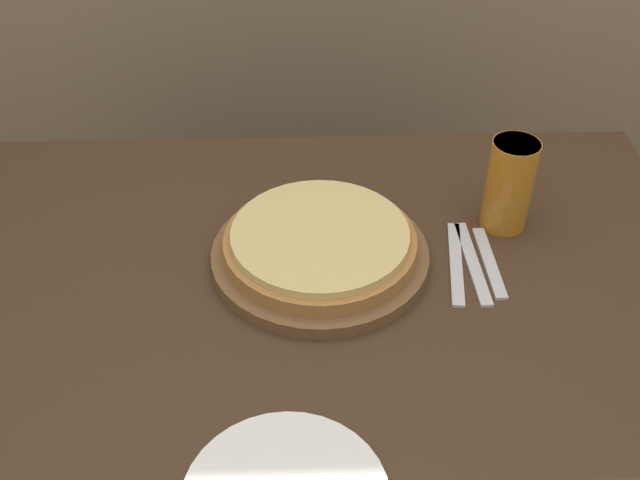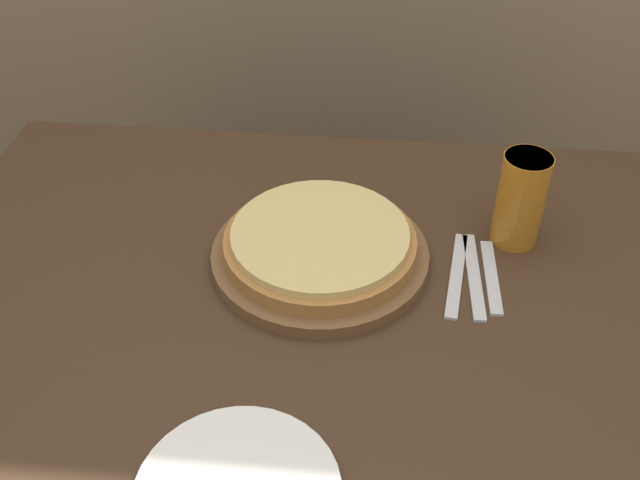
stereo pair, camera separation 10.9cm
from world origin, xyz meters
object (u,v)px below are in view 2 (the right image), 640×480
at_px(beer_glass, 521,196).
at_px(spoon, 491,277).
at_px(dinner_knife, 474,276).
at_px(pizza_on_board, 320,248).
at_px(fork, 456,275).

height_order(beer_glass, spoon, beer_glass).
height_order(beer_glass, dinner_knife, beer_glass).
distance_m(beer_glass, dinner_knife, 0.14).
bearing_deg(spoon, beer_glass, 67.28).
distance_m(pizza_on_board, fork, 0.20).
height_order(beer_glass, fork, beer_glass).
bearing_deg(dinner_knife, fork, 180.00).
xyz_separation_m(dinner_knife, spoon, (0.03, 0.00, 0.00)).
bearing_deg(dinner_knife, pizza_on_board, 176.35).
relative_size(beer_glass, spoon, 0.94).
bearing_deg(fork, pizza_on_board, 175.90).
relative_size(pizza_on_board, beer_glass, 2.16).
xyz_separation_m(beer_glass, fork, (-0.09, -0.10, -0.08)).
bearing_deg(fork, beer_glass, 46.79).
bearing_deg(spoon, pizza_on_board, 176.71).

